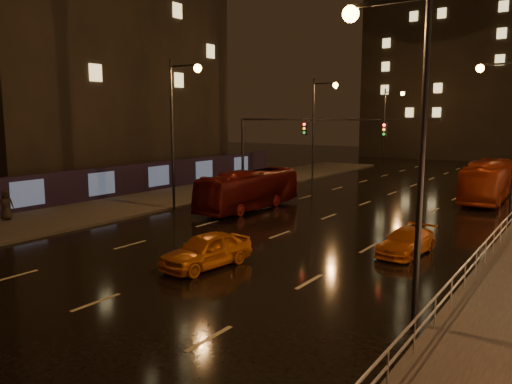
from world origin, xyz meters
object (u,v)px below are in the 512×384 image
bus_red (249,190)px  bus_curb (487,181)px  taxi_near (206,250)px  pedestrian_c (6,205)px  taxi_far (406,242)px

bus_red → bus_curb: bus_curb is taller
bus_curb → taxi_near: size_ratio=2.51×
taxi_near → pedestrian_c: pedestrian_c is taller
taxi_near → bus_curb: bearing=83.0°
taxi_near → pedestrian_c: bearing=-173.0°
bus_curb → taxi_far: bearing=-93.3°
bus_red → pedestrian_c: size_ratio=5.30×
bus_curb → pedestrian_c: bearing=-134.3°
bus_red → bus_curb: size_ratio=0.89×
bus_curb → pedestrian_c: bus_curb is taller
bus_red → pedestrian_c: bus_red is taller
bus_red → bus_curb: bearing=45.4°
bus_red → taxi_far: (12.53, -5.31, -0.74)m
taxi_near → bus_red: bearing=125.1°
bus_curb → taxi_far: bus_curb is taller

